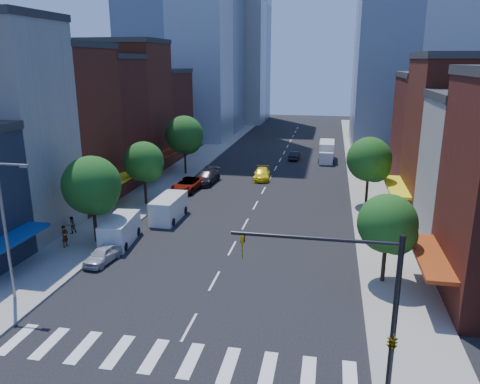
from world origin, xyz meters
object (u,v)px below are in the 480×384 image
(traffic_car_far, at_px, (326,143))
(pedestrian_far, at_px, (72,225))
(parked_car_rear, at_px, (207,177))
(pedestrian_near, at_px, (65,236))
(parked_car_third, at_px, (187,185))
(cargo_van_near, at_px, (119,231))
(cargo_van_far, at_px, (168,208))
(parked_car_front, at_px, (103,255))
(taxi, at_px, (262,174))
(traffic_car_oncoming, at_px, (295,155))
(parked_car_second, at_px, (169,212))
(box_truck, at_px, (327,152))

(traffic_car_far, xyz_separation_m, pedestrian_far, (-21.30, -49.25, 0.27))
(parked_car_rear, xyz_separation_m, pedestrian_near, (-5.89, -22.61, 0.24))
(pedestrian_near, bearing_deg, traffic_car_far, -13.27)
(parked_car_third, distance_m, pedestrian_far, 16.81)
(cargo_van_near, height_order, cargo_van_far, cargo_van_far)
(parked_car_front, height_order, taxi, taxi)
(taxi, relative_size, pedestrian_far, 3.17)
(taxi, bearing_deg, traffic_car_oncoming, 71.57)
(parked_car_front, height_order, traffic_car_far, traffic_car_far)
(parked_car_front, relative_size, taxi, 0.77)
(parked_car_second, bearing_deg, traffic_car_far, 78.19)
(parked_car_rear, height_order, cargo_van_far, cargo_van_far)
(parked_car_third, relative_size, traffic_car_oncoming, 1.38)
(taxi, height_order, pedestrian_far, pedestrian_far)
(parked_car_third, xyz_separation_m, box_truck, (15.79, 20.55, 0.61))
(parked_car_front, relative_size, parked_car_second, 0.89)
(parked_car_rear, height_order, pedestrian_far, pedestrian_far)
(box_truck, xyz_separation_m, pedestrian_far, (-21.50, -36.36, -0.46))
(cargo_van_near, bearing_deg, pedestrian_near, -160.76)
(parked_car_second, distance_m, cargo_van_near, 7.00)
(parked_car_front, distance_m, box_truck, 44.30)
(parked_car_front, bearing_deg, box_truck, 75.47)
(traffic_car_oncoming, height_order, traffic_car_far, traffic_car_oncoming)
(cargo_van_far, height_order, pedestrian_far, cargo_van_far)
(box_truck, bearing_deg, parked_car_rear, -130.89)
(parked_car_front, height_order, cargo_van_far, cargo_van_far)
(parked_car_second, bearing_deg, taxi, 75.85)
(pedestrian_near, bearing_deg, pedestrian_far, 28.73)
(parked_car_second, height_order, box_truck, box_truck)
(cargo_van_near, height_order, pedestrian_far, cargo_van_near)
(parked_car_front, xyz_separation_m, parked_car_second, (1.59, 10.56, 0.06))
(cargo_van_far, height_order, traffic_car_oncoming, cargo_van_far)
(parked_car_rear, bearing_deg, traffic_car_far, 68.14)
(cargo_van_near, xyz_separation_m, pedestrian_near, (-3.90, -1.86, -0.03))
(parked_car_rear, xyz_separation_m, traffic_car_oncoming, (9.65, 16.58, -0.16))
(parked_car_rear, bearing_deg, cargo_van_far, -86.05)
(parked_car_third, relative_size, box_truck, 0.76)
(parked_car_rear, xyz_separation_m, taxi, (6.50, 3.35, -0.12))
(parked_car_second, distance_m, parked_car_third, 10.24)
(cargo_van_near, height_order, pedestrian_near, cargo_van_near)
(traffic_car_far, height_order, box_truck, box_truck)
(cargo_van_far, bearing_deg, parked_car_second, 89.87)
(traffic_car_oncoming, height_order, pedestrian_far, pedestrian_far)
(cargo_van_far, xyz_separation_m, pedestrian_far, (-7.00, -5.53, -0.21))
(cargo_van_near, height_order, box_truck, box_truck)
(cargo_van_near, bearing_deg, parked_car_third, 81.36)
(pedestrian_far, bearing_deg, traffic_car_oncoming, -176.68)
(traffic_car_far, height_order, pedestrian_near, pedestrian_near)
(parked_car_second, height_order, taxi, taxi)
(parked_car_rear, height_order, pedestrian_near, pedestrian_near)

